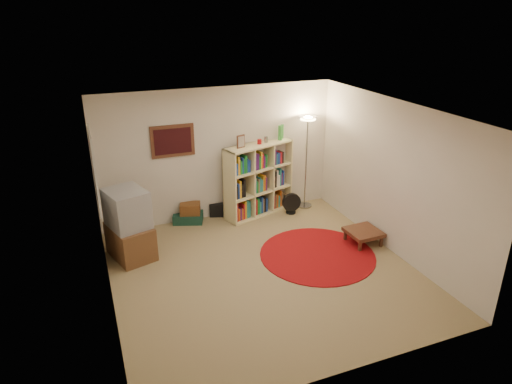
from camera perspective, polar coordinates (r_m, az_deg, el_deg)
room at (r=6.61m, az=0.50°, el=-0.59°), size 4.54×4.54×2.54m
bookshelf at (r=8.81m, az=0.18°, el=1.42°), size 1.47×0.82×1.70m
floor_lamp at (r=8.92m, az=6.45°, el=7.44°), size 0.41×0.41×1.88m
floor_fan at (r=9.01m, az=4.45°, el=-1.43°), size 0.37×0.21×0.42m
tv_stand at (r=7.60m, az=-15.58°, el=-4.05°), size 0.77×0.93×1.17m
dvd_box at (r=7.74m, az=-14.64°, el=-7.74°), size 0.33×0.29×0.09m
suitcase at (r=8.78m, az=-8.47°, el=-3.18°), size 0.64×0.52×0.18m
wicker_basket at (r=8.68m, az=-8.24°, el=-2.07°), size 0.43×0.36×0.21m
duffel_bag at (r=9.01m, az=-4.57°, el=-2.01°), size 0.46×0.42×0.26m
red_rug at (r=7.68m, az=7.68°, el=-7.75°), size 1.90×1.90×0.02m
side_table at (r=8.09m, az=13.29°, el=-4.94°), size 0.56×0.56×0.25m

